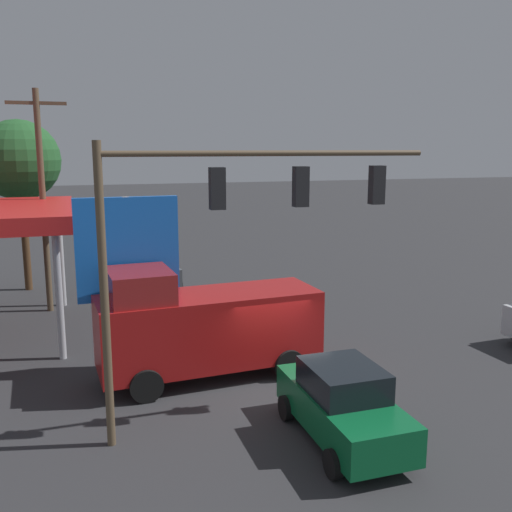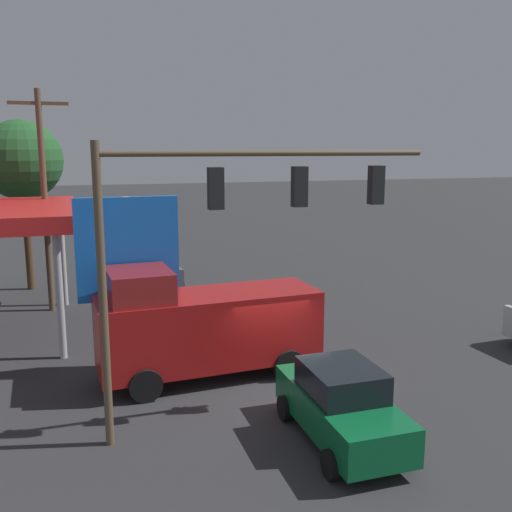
% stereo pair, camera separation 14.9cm
% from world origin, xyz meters
% --- Properties ---
extents(ground_plane, '(200.00, 200.00, 0.00)m').
position_xyz_m(ground_plane, '(0.00, 0.00, 0.00)').
color(ground_plane, '#2D2D30').
extents(traffic_signal_assembly, '(8.34, 0.43, 7.25)m').
position_xyz_m(traffic_signal_assembly, '(1.93, 1.96, 5.43)').
color(traffic_signal_assembly, brown).
rests_on(traffic_signal_assembly, ground).
extents(utility_pole, '(2.40, 0.26, 9.51)m').
position_xyz_m(utility_pole, '(6.71, -10.77, 5.04)').
color(utility_pole, brown).
rests_on(utility_pole, ground).
extents(price_sign, '(3.15, 0.27, 5.61)m').
position_xyz_m(price_sign, '(4.00, -2.60, 3.86)').
color(price_sign, '#B7B7BC').
rests_on(price_sign, ground).
extents(delivery_truck, '(6.91, 2.85, 3.58)m').
position_xyz_m(delivery_truck, '(1.91, -1.39, 1.69)').
color(delivery_truck, maroon).
rests_on(delivery_truck, ground).
extents(sedan_waiting, '(2.29, 4.51, 1.93)m').
position_xyz_m(sedan_waiting, '(1.65, -13.85, 0.95)').
color(sedan_waiting, '#474C51').
rests_on(sedan_waiting, ground).
extents(sedan_far, '(2.06, 4.40, 1.93)m').
position_xyz_m(sedan_far, '(-0.41, 3.52, 0.95)').
color(sedan_far, '#0C592D').
rests_on(sedan_far, ground).
extents(street_tree, '(3.92, 3.92, 8.46)m').
position_xyz_m(street_tree, '(7.85, -15.15, 6.46)').
color(street_tree, '#4C331E').
rests_on(street_tree, ground).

